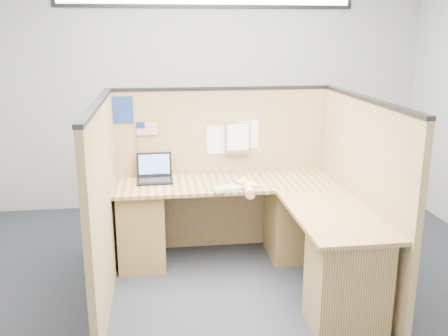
{
  "coord_description": "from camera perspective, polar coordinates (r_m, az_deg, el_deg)",
  "views": [
    {
      "loc": [
        -0.58,
        -3.48,
        2.0
      ],
      "look_at": [
        -0.04,
        0.5,
        0.91
      ],
      "focal_mm": 40.0,
      "sensor_mm": 36.0,
      "label": 1
    }
  ],
  "objects": [
    {
      "name": "keyboard",
      "position": [
        4.2,
        1.32,
        -2.19
      ],
      "size": [
        0.44,
        0.26,
        0.03
      ],
      "rotation": [
        0.0,
        0.0,
        0.31
      ],
      "color": "tan",
      "rests_on": "l_desk"
    },
    {
      "name": "hand_forearm",
      "position": [
        4.11,
        2.64,
        -2.23
      ],
      "size": [
        0.11,
        0.4,
        0.08
      ],
      "color": "tan",
      "rests_on": "l_desk"
    },
    {
      "name": "floor",
      "position": [
        4.06,
        1.6,
        -14.32
      ],
      "size": [
        5.0,
        5.0,
        0.0
      ],
      "primitive_type": "plane",
      "color": "black",
      "rests_on": "ground"
    },
    {
      "name": "file_holder",
      "position": [
        4.58,
        1.55,
        3.41
      ],
      "size": [
        0.23,
        0.05,
        0.29
      ],
      "color": "slate",
      "rests_on": "cubicle_partitions"
    },
    {
      "name": "paper_left",
      "position": [
        4.58,
        -0.7,
        3.25
      ],
      "size": [
        0.21,
        0.01,
        0.26
      ],
      "primitive_type": "cube",
      "rotation": [
        0.0,
        0.0,
        -0.01
      ],
      "color": "white",
      "rests_on": "cubicle_partitions"
    },
    {
      "name": "l_desk",
      "position": [
        4.17,
        3.52,
        -7.5
      ],
      "size": [
        1.95,
        1.75,
        0.73
      ],
      "color": "brown",
      "rests_on": "floor"
    },
    {
      "name": "american_flag",
      "position": [
        4.52,
        -9.05,
        4.34
      ],
      "size": [
        0.19,
        0.01,
        0.32
      ],
      "color": "olive",
      "rests_on": "cubicle_partitions"
    },
    {
      "name": "wall_back",
      "position": [
        5.79,
        -1.91,
        9.26
      ],
      "size": [
        5.0,
        0.0,
        5.0
      ],
      "primitive_type": "plane",
      "rotation": [
        1.57,
        0.0,
        0.0
      ],
      "color": "#ABADB0",
      "rests_on": "floor"
    },
    {
      "name": "cubicle_partitions",
      "position": [
        4.14,
        0.73,
        -2.1
      ],
      "size": [
        2.06,
        1.83,
        1.53
      ],
      "color": "olive",
      "rests_on": "floor"
    },
    {
      "name": "blue_poster",
      "position": [
        4.51,
        -11.48,
        6.53
      ],
      "size": [
        0.18,
        0.01,
        0.24
      ],
      "primitive_type": "cube",
      "rotation": [
        0.0,
        0.0,
        -0.02
      ],
      "color": "navy",
      "rests_on": "cubicle_partitions"
    },
    {
      "name": "wall_front",
      "position": [
        1.49,
        16.2,
        -9.16
      ],
      "size": [
        5.0,
        0.0,
        5.0
      ],
      "primitive_type": "plane",
      "rotation": [
        -1.57,
        0.0,
        0.0
      ],
      "color": "#ABADB0",
      "rests_on": "floor"
    },
    {
      "name": "laptop",
      "position": [
        4.48,
        -7.93,
        -0.66
      ],
      "size": [
        0.32,
        0.3,
        0.23
      ],
      "rotation": [
        0.0,
        0.0,
        0.02
      ],
      "color": "black",
      "rests_on": "l_desk"
    },
    {
      "name": "paper_right",
      "position": [
        4.62,
        2.73,
        3.83
      ],
      "size": [
        0.2,
        0.02,
        0.25
      ],
      "primitive_type": "cube",
      "rotation": [
        0.0,
        0.0,
        0.06
      ],
      "color": "white",
      "rests_on": "cubicle_partitions"
    },
    {
      "name": "mouse",
      "position": [
        4.25,
        2.15,
        -1.86
      ],
      "size": [
        0.12,
        0.08,
        0.05
      ],
      "primitive_type": "ellipsoid",
      "rotation": [
        0.0,
        0.0,
        0.08
      ],
      "color": "silver",
      "rests_on": "l_desk"
    }
  ]
}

